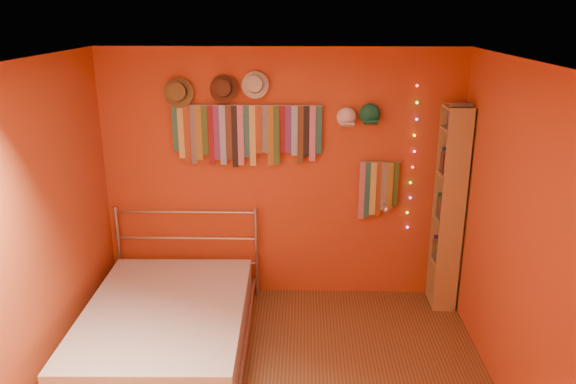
# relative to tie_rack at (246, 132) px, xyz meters

# --- Properties ---
(back_wall) EXTENTS (3.50, 0.02, 2.50)m
(back_wall) POSITION_rel_tie_rack_xyz_m (0.33, 0.07, -0.46)
(back_wall) COLOR #A7381B
(back_wall) RESTS_ON ground
(right_wall) EXTENTS (0.02, 3.50, 2.50)m
(right_wall) POSITION_rel_tie_rack_xyz_m (2.08, -1.68, -0.46)
(right_wall) COLOR #A7381B
(right_wall) RESTS_ON ground
(left_wall) EXTENTS (0.02, 3.50, 2.50)m
(left_wall) POSITION_rel_tie_rack_xyz_m (-1.42, -1.68, -0.46)
(left_wall) COLOR #A7381B
(left_wall) RESTS_ON ground
(ceiling) EXTENTS (3.50, 3.50, 0.02)m
(ceiling) POSITION_rel_tie_rack_xyz_m (0.33, -1.68, 0.79)
(ceiling) COLOR white
(ceiling) RESTS_ON back_wall
(tie_rack) EXTENTS (1.45, 0.03, 0.60)m
(tie_rack) POSITION_rel_tie_rack_xyz_m (0.00, 0.00, 0.00)
(tie_rack) COLOR #A6A6AA
(tie_rack) RESTS_ON back_wall
(small_tie_rack) EXTENTS (0.40, 0.03, 0.59)m
(small_tie_rack) POSITION_rel_tie_rack_xyz_m (1.28, 0.00, -0.54)
(small_tie_rack) COLOR #A6A6AA
(small_tie_rack) RESTS_ON back_wall
(fedora_olive) EXTENTS (0.28, 0.15, 0.28)m
(fedora_olive) POSITION_rel_tie_rack_xyz_m (-0.62, -0.03, 0.38)
(fedora_olive) COLOR brown
(fedora_olive) RESTS_ON back_wall
(fedora_brown) EXTENTS (0.26, 0.14, 0.26)m
(fedora_brown) POSITION_rel_tie_rack_xyz_m (-0.20, -0.03, 0.41)
(fedora_brown) COLOR #4C2B1B
(fedora_brown) RESTS_ON back_wall
(fedora_white) EXTENTS (0.25, 0.14, 0.25)m
(fedora_white) POSITION_rel_tie_rack_xyz_m (0.10, -0.03, 0.45)
(fedora_white) COLOR beige
(fedora_white) RESTS_ON back_wall
(cap_white) EXTENTS (0.18, 0.23, 0.18)m
(cap_white) POSITION_rel_tie_rack_xyz_m (0.95, 0.01, 0.14)
(cap_white) COLOR white
(cap_white) RESTS_ON back_wall
(cap_green) EXTENTS (0.19, 0.24, 0.19)m
(cap_green) POSITION_rel_tie_rack_xyz_m (1.17, 0.01, 0.17)
(cap_green) COLOR #176B4F
(cap_green) RESTS_ON back_wall
(fairy_lights) EXTENTS (0.05, 0.02, 1.43)m
(fairy_lights) POSITION_rel_tie_rack_xyz_m (1.61, 0.03, -0.26)
(fairy_lights) COLOR #FF3333
(fairy_lights) RESTS_ON back_wall
(reading_lamp) EXTENTS (0.07, 0.29, 0.09)m
(reading_lamp) POSITION_rel_tie_rack_xyz_m (1.35, -0.16, -0.70)
(reading_lamp) COLOR #A6A6AA
(reading_lamp) RESTS_ON back_wall
(bookshelf) EXTENTS (0.25, 0.34, 2.00)m
(bookshelf) POSITION_rel_tie_rack_xyz_m (1.99, -0.15, -0.69)
(bookshelf) COLOR #9F8048
(bookshelf) RESTS_ON ground
(bed) EXTENTS (1.48, 1.99, 0.95)m
(bed) POSITION_rel_tie_rack_xyz_m (-0.62, -1.03, -1.49)
(bed) COLOR #A6A6AA
(bed) RESTS_ON ground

